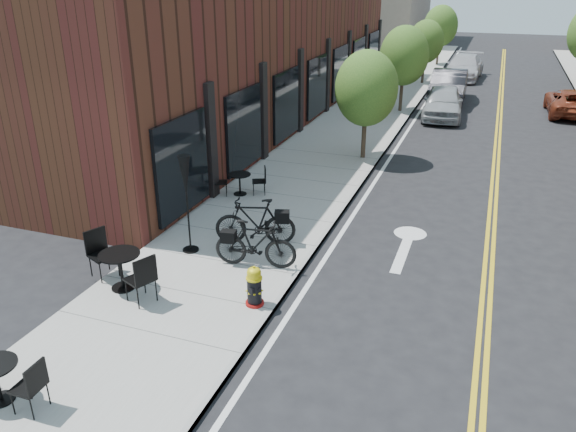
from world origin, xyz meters
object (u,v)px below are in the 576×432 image
at_px(patio_umbrella, 186,184).
at_px(parked_car_a, 443,102).
at_px(parked_car_b, 448,87).
at_px(fire_hydrant, 254,286).
at_px(bicycle_right, 255,244).
at_px(bistro_set_b, 121,266).
at_px(bistro_set_c, 240,181).
at_px(parked_car_far, 570,102).
at_px(parked_car_c, 464,67).
at_px(bicycle_left, 255,222).

height_order(patio_umbrella, parked_car_a, patio_umbrella).
bearing_deg(parked_car_b, parked_car_a, -89.34).
bearing_deg(fire_hydrant, patio_umbrella, 167.51).
relative_size(bicycle_right, parked_car_b, 0.38).
xyz_separation_m(bicycle_right, bistro_set_b, (-2.28, -1.86, -0.03)).
bearing_deg(bistro_set_b, fire_hydrant, 31.34).
bearing_deg(bistro_set_c, patio_umbrella, -108.22).
xyz_separation_m(bicycle_right, parked_car_far, (8.13, 19.32, -0.08)).
relative_size(bistro_set_c, patio_umbrella, 0.66).
relative_size(fire_hydrant, bistro_set_c, 0.55).
height_order(patio_umbrella, parked_car_c, patio_umbrella).
relative_size(fire_hydrant, parked_car_far, 0.20).
distance_m(bicycle_right, parked_car_c, 28.05).
distance_m(parked_car_c, parked_car_far, 10.21).
height_order(fire_hydrant, parked_car_c, parked_car_c).
height_order(fire_hydrant, parked_car_a, parked_car_a).
xyz_separation_m(bistro_set_c, parked_car_b, (4.57, 16.27, 0.28)).
bearing_deg(bistro_set_b, parked_car_c, 104.62).
height_order(patio_umbrella, parked_car_far, patio_umbrella).
bearing_deg(bicycle_right, fire_hydrant, -167.28).
height_order(bicycle_left, parked_car_far, bicycle_left).
distance_m(bicycle_left, parked_car_b, 19.42).
relative_size(patio_umbrella, parked_car_far, 0.54).
distance_m(fire_hydrant, patio_umbrella, 3.21).
bearing_deg(fire_hydrant, parked_car_b, 107.94).
distance_m(bistro_set_b, parked_car_c, 30.19).
bearing_deg(bistro_set_b, parked_car_a, 99.63).
height_order(bicycle_left, parked_car_b, parked_car_b).
height_order(bicycle_right, parked_car_a, parked_car_a).
bearing_deg(fire_hydrant, bistro_set_b, -150.14).
height_order(bicycle_right, parked_car_c, parked_car_c).
bearing_deg(parked_car_c, parked_car_far, -54.14).
relative_size(bicycle_left, bistro_set_b, 0.99).
xyz_separation_m(bicycle_right, parked_car_b, (2.34, 20.30, 0.13)).
xyz_separation_m(bicycle_left, parked_car_far, (8.59, 18.25, -0.10)).
xyz_separation_m(parked_car_b, parked_car_c, (0.29, 7.63, -0.07)).
relative_size(fire_hydrant, parked_car_b, 0.17).
distance_m(bicycle_left, parked_car_c, 27.02).
bearing_deg(parked_car_far, parked_car_b, -11.29).
height_order(fire_hydrant, parked_car_far, parked_car_far).
relative_size(parked_car_c, parked_car_far, 1.17).
distance_m(fire_hydrant, bicycle_left, 2.79).
distance_m(fire_hydrant, parked_car_a, 18.22).
xyz_separation_m(bicycle_right, parked_car_c, (2.63, 27.92, 0.06)).
bearing_deg(bistro_set_b, bicycle_left, 82.26).
relative_size(bistro_set_c, parked_car_c, 0.31).
xyz_separation_m(fire_hydrant, parked_car_c, (2.02, 29.41, 0.22)).
bearing_deg(parked_car_b, fire_hydrant, -95.60).
bearing_deg(parked_car_c, bicycle_left, -93.30).
xyz_separation_m(fire_hydrant, parked_car_a, (1.85, 18.13, 0.21)).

